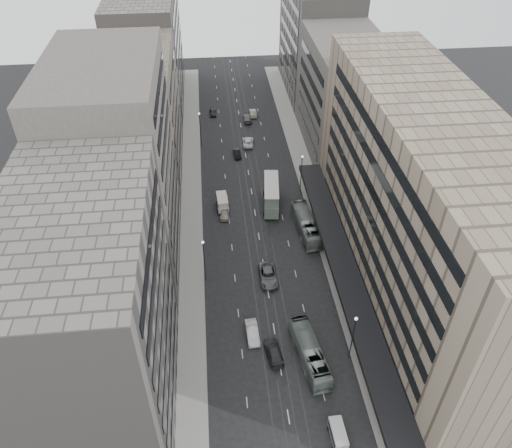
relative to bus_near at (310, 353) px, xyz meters
name	(u,v)px	position (x,y,z in m)	size (l,w,h in m)	color
ground	(275,334)	(-4.09, 4.88, -1.60)	(220.00, 220.00, 0.00)	black
sidewalk_right	(309,183)	(7.91, 42.38, -1.53)	(4.00, 125.00, 0.15)	gray
sidewalk_left	(192,190)	(-16.09, 42.38, -1.53)	(4.00, 125.00, 0.15)	gray
department_store	(420,210)	(17.36, 12.88, 13.34)	(19.20, 60.00, 30.00)	gray
building_right_mid	(344,97)	(17.41, 56.88, 10.40)	(15.00, 28.00, 24.00)	#4E4944
building_right_far	(317,40)	(17.41, 86.88, 12.40)	(15.00, 32.00, 28.00)	slate
building_left_a	(95,321)	(-25.59, -3.12, 13.40)	(15.00, 28.00, 30.00)	slate
building_left_b	(119,172)	(-25.59, 23.88, 15.40)	(15.00, 26.00, 34.00)	#4E4944
building_left_c	(138,117)	(-25.59, 50.88, 10.90)	(15.00, 28.00, 25.00)	#6D6355
building_left_d	(148,50)	(-25.59, 83.88, 12.40)	(15.00, 38.00, 28.00)	slate
lamp_right_near	(353,333)	(5.61, -0.12, 3.60)	(0.44, 0.44, 8.32)	#262628
lamp_right_far	(302,169)	(5.61, 39.88, 3.60)	(0.44, 0.44, 8.32)	#262628
lamp_left_near	(204,256)	(-13.79, 16.88, 3.60)	(0.44, 0.44, 8.32)	#262628
lamp_left_far	(200,126)	(-13.79, 59.88, 3.60)	(0.44, 0.44, 8.32)	#262628
bus_near	(310,353)	(0.00, 0.00, 0.00)	(2.69, 11.51, 3.20)	gray
bus_far	(306,225)	(4.41, 27.24, 0.07)	(2.81, 12.01, 3.34)	gray
double_decker	(271,194)	(-0.82, 35.55, 1.21)	(3.80, 9.76, 5.21)	slate
vw_microbus	(338,434)	(1.29, -11.58, -0.45)	(1.85, 3.88, 2.07)	slate
panel_van	(222,202)	(-10.16, 35.80, -0.10)	(2.35, 4.43, 2.72)	silver
sedan_1	(252,332)	(-7.38, 4.88, -0.82)	(1.66, 4.75, 1.57)	silver
sedan_2	(268,275)	(-3.74, 16.06, -0.77)	(2.76, 5.98, 1.66)	#5F5F62
sedan_3	(274,352)	(-4.77, 1.25, -0.85)	(2.12, 5.21, 1.51)	#262628
sedan_4	(225,213)	(-9.84, 33.48, -0.86)	(1.74, 4.34, 1.48)	#ACA28E
sedan_5	(237,153)	(-5.99, 54.77, -0.94)	(1.40, 4.01, 1.32)	black
sedan_6	(248,142)	(-3.11, 59.42, -0.90)	(2.34, 5.08, 1.41)	white
sedan_7	(247,118)	(-2.32, 71.17, -0.88)	(2.04, 5.01, 1.45)	#5D5D5F
sedan_8	(213,112)	(-10.66, 75.28, -0.94)	(1.57, 3.90, 1.33)	black
sedan_9	(253,113)	(-0.63, 73.75, -0.87)	(1.55, 4.45, 1.47)	gray
pedestrian	(392,409)	(8.66, -9.10, -0.43)	(0.74, 0.49, 2.04)	black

